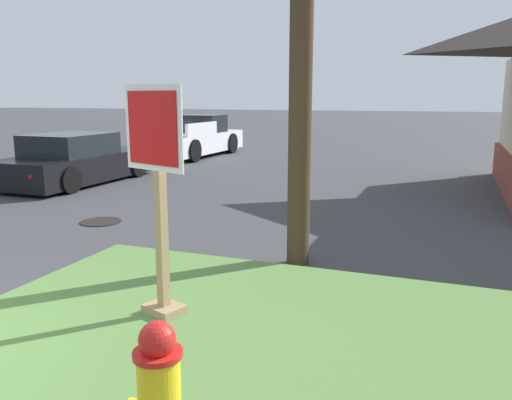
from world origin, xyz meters
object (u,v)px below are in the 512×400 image
(manhole_cover, at_px, (101,222))
(pickup_truck_white, at_px, (193,139))
(stop_sign, at_px, (159,205))
(parked_sedan_black, at_px, (76,161))

(manhole_cover, bearing_deg, pickup_truck_white, 108.68)
(manhole_cover, xyz_separation_m, pickup_truck_white, (-3.27, 9.68, 0.61))
(stop_sign, distance_m, manhole_cover, 4.56)
(manhole_cover, bearing_deg, stop_sign, -45.16)
(manhole_cover, distance_m, parked_sedan_black, 4.61)
(parked_sedan_black, distance_m, pickup_truck_white, 6.41)
(manhole_cover, bearing_deg, parked_sedan_black, 134.50)
(stop_sign, relative_size, parked_sedan_black, 0.50)
(manhole_cover, relative_size, pickup_truck_white, 0.14)
(pickup_truck_white, bearing_deg, manhole_cover, -71.32)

